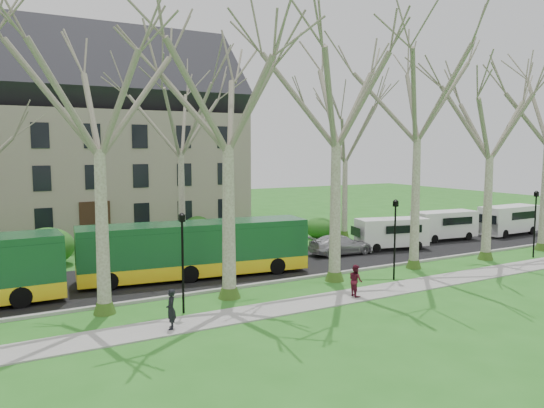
{
  "coord_description": "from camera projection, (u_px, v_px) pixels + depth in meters",
  "views": [
    {
      "loc": [
        -13.58,
        -22.35,
        7.12
      ],
      "look_at": [
        0.64,
        3.0,
        4.05
      ],
      "focal_mm": 35.0,
      "sensor_mm": 36.0,
      "label": 1
    }
  ],
  "objects": [
    {
      "name": "ground",
      "position": [
        290.0,
        290.0,
        26.74
      ],
      "size": [
        120.0,
        120.0,
        0.0
      ],
      "primitive_type": "plane",
      "color": "#276E1F",
      "rests_on": "ground"
    },
    {
      "name": "sidewalk",
      "position": [
        318.0,
        302.0,
        24.57
      ],
      "size": [
        70.0,
        2.0,
        0.06
      ],
      "primitive_type": "cube",
      "color": "gray",
      "rests_on": "ground"
    },
    {
      "name": "road",
      "position": [
        242.0,
        268.0,
        31.51
      ],
      "size": [
        80.0,
        8.0,
        0.06
      ],
      "primitive_type": "cube",
      "color": "black",
      "rests_on": "ground"
    },
    {
      "name": "curb",
      "position": [
        275.0,
        282.0,
        28.03
      ],
      "size": [
        80.0,
        0.25,
        0.14
      ],
      "primitive_type": "cube",
      "color": "#A5A39E",
      "rests_on": "ground"
    },
    {
      "name": "building",
      "position": [
        78.0,
        137.0,
        43.79
      ],
      "size": [
        26.5,
        12.2,
        16.0
      ],
      "color": "gray",
      "rests_on": "ground"
    },
    {
      "name": "tree_row_verge",
      "position": [
        287.0,
        150.0,
        26.26
      ],
      "size": [
        49.0,
        7.0,
        14.0
      ],
      "color": "gray",
      "rests_on": "ground"
    },
    {
      "name": "tree_row_far",
      "position": [
        187.0,
        165.0,
        35.0
      ],
      "size": [
        33.0,
        7.0,
        12.0
      ],
      "color": "gray",
      "rests_on": "ground"
    },
    {
      "name": "lamp_row",
      "position": [
        301.0,
        243.0,
        25.6
      ],
      "size": [
        36.22,
        0.22,
        4.3
      ],
      "color": "black",
      "rests_on": "ground"
    },
    {
      "name": "hedges",
      "position": [
        127.0,
        237.0,
        36.51
      ],
      "size": [
        30.6,
        8.6,
        2.0
      ],
      "color": "#19571A",
      "rests_on": "ground"
    },
    {
      "name": "bus_follow",
      "position": [
        196.0,
        249.0,
        29.09
      ],
      "size": [
        12.66,
        4.13,
        3.11
      ],
      "primitive_type": null,
      "rotation": [
        0.0,
        0.0,
        -0.13
      ],
      "color": "#164E27",
      "rests_on": "road"
    },
    {
      "name": "sedan",
      "position": [
        341.0,
        245.0,
        35.31
      ],
      "size": [
        4.6,
        2.18,
        1.3
      ],
      "primitive_type": "imported",
      "rotation": [
        0.0,
        0.0,
        1.49
      ],
      "color": "#A8A8AD",
      "rests_on": "road"
    },
    {
      "name": "van_a",
      "position": [
        392.0,
        234.0,
        37.09
      ],
      "size": [
        5.24,
        2.93,
        2.16
      ],
      "primitive_type": null,
      "rotation": [
        0.0,
        0.0,
        -0.24
      ],
      "color": "white",
      "rests_on": "road"
    },
    {
      "name": "van_b",
      "position": [
        444.0,
        226.0,
        40.77
      ],
      "size": [
        5.27,
        2.41,
        2.22
      ],
      "primitive_type": null,
      "rotation": [
        0.0,
        0.0,
        -0.11
      ],
      "color": "white",
      "rests_on": "road"
    },
    {
      "name": "van_c",
      "position": [
        509.0,
        220.0,
        43.21
      ],
      "size": [
        5.47,
        2.1,
        2.37
      ],
      "primitive_type": null,
      "rotation": [
        0.0,
        0.0,
        0.02
      ],
      "color": "white",
      "rests_on": "road"
    },
    {
      "name": "pedestrian_a",
      "position": [
        171.0,
        309.0,
        20.71
      ],
      "size": [
        0.55,
        0.67,
        1.58
      ],
      "primitive_type": "imported",
      "rotation": [
        0.0,
        0.0,
        -1.9
      ],
      "color": "black",
      "rests_on": "sidewalk"
    },
    {
      "name": "pedestrian_b",
      "position": [
        356.0,
        280.0,
        25.32
      ],
      "size": [
        0.67,
        0.81,
        1.52
      ],
      "primitive_type": "imported",
      "rotation": [
        0.0,
        0.0,
        1.43
      ],
      "color": "#581425",
      "rests_on": "sidewalk"
    }
  ]
}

